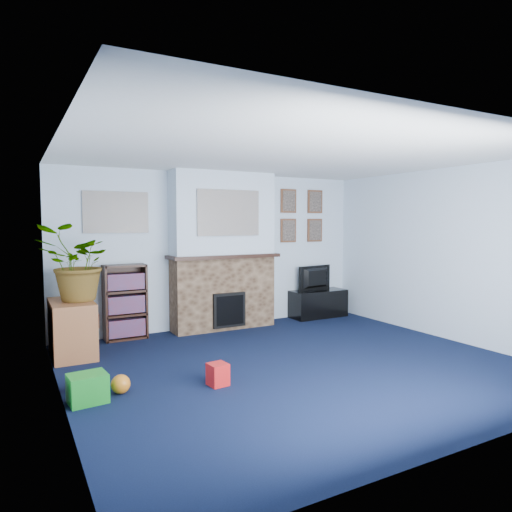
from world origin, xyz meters
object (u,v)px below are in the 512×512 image
sideboard (72,327)px  television (318,278)px  tv_stand (318,304)px  bookshelf (125,304)px

sideboard → television: bearing=6.3°
tv_stand → television: television is taller
tv_stand → bookshelf: 3.29m
tv_stand → sideboard: 4.06m
tv_stand → television: size_ratio=1.35×
television → sideboard: size_ratio=0.84×
television → sideboard: 4.07m
sideboard → tv_stand: bearing=6.1°
tv_stand → sideboard: sideboard is taller
bookshelf → television: bearing=-1.0°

